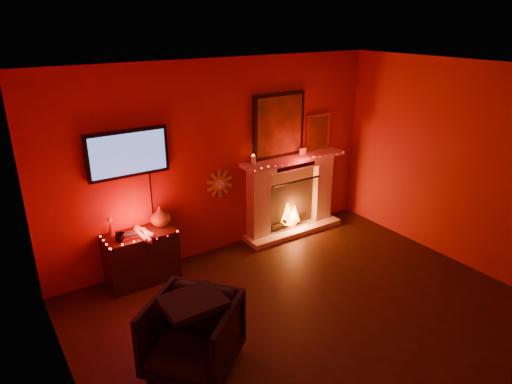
{
  "coord_description": "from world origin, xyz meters",
  "views": [
    {
      "loc": [
        -2.92,
        -2.79,
        3.2
      ],
      "look_at": [
        0.05,
        1.7,
        1.11
      ],
      "focal_mm": 32.0,
      "sensor_mm": 36.0,
      "label": 1
    }
  ],
  "objects_px": {
    "armchair": "(192,335)",
    "console_table": "(143,254)",
    "tv": "(128,154)",
    "sunburst_clock": "(220,184)",
    "fireplace": "(291,188)"
  },
  "relations": [
    {
      "from": "sunburst_clock",
      "to": "armchair",
      "type": "relative_size",
      "value": 0.49
    },
    {
      "from": "armchair",
      "to": "console_table",
      "type": "bearing_deg",
      "value": 135.38
    },
    {
      "from": "tv",
      "to": "console_table",
      "type": "height_order",
      "value": "tv"
    },
    {
      "from": "sunburst_clock",
      "to": "armchair",
      "type": "xyz_separation_m",
      "value": [
        -1.43,
        -1.99,
        -0.63
      ]
    },
    {
      "from": "tv",
      "to": "sunburst_clock",
      "type": "distance_m",
      "value": 1.41
    },
    {
      "from": "tv",
      "to": "armchair",
      "type": "relative_size",
      "value": 1.51
    },
    {
      "from": "fireplace",
      "to": "sunburst_clock",
      "type": "xyz_separation_m",
      "value": [
        -1.19,
        0.09,
        0.28
      ]
    },
    {
      "from": "fireplace",
      "to": "console_table",
      "type": "bearing_deg",
      "value": -177.06
    },
    {
      "from": "console_table",
      "to": "armchair",
      "type": "bearing_deg",
      "value": -95.47
    },
    {
      "from": "fireplace",
      "to": "armchair",
      "type": "distance_m",
      "value": 3.25
    },
    {
      "from": "fireplace",
      "to": "tv",
      "type": "distance_m",
      "value": 2.61
    },
    {
      "from": "sunburst_clock",
      "to": "console_table",
      "type": "bearing_deg",
      "value": -170.21
    },
    {
      "from": "fireplace",
      "to": "console_table",
      "type": "relative_size",
      "value": 2.32
    },
    {
      "from": "fireplace",
      "to": "armchair",
      "type": "height_order",
      "value": "fireplace"
    },
    {
      "from": "tv",
      "to": "sunburst_clock",
      "type": "xyz_separation_m",
      "value": [
        1.25,
        0.03,
        -0.65
      ]
    }
  ]
}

